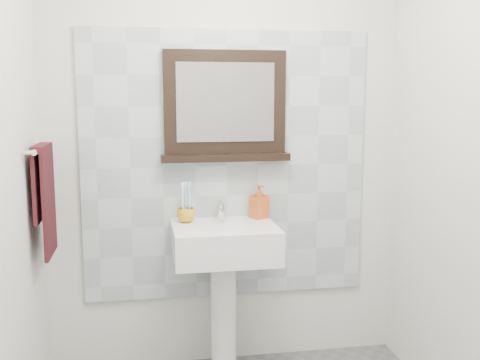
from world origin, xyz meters
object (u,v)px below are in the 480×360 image
pedestal_sink (224,258)px  framed_mirror (225,109)px  hand_towel (45,191)px  soap_dispenser (259,201)px  toothbrush_cup (186,215)px

pedestal_sink → framed_mirror: bearing=79.7°
pedestal_sink → hand_towel: size_ratio=1.75×
pedestal_sink → soap_dispenser: 0.38m
hand_towel → pedestal_sink: bearing=3.7°
hand_towel → toothbrush_cup: bearing=12.8°
toothbrush_cup → pedestal_sink: bearing=-27.4°
soap_dispenser → framed_mirror: bearing=141.7°
pedestal_sink → toothbrush_cup: pedestal_sink is taller
framed_mirror → hand_towel: (-0.93, -0.24, -0.39)m
soap_dispenser → hand_towel: bearing=165.6°
toothbrush_cup → hand_towel: 0.74m
framed_mirror → hand_towel: framed_mirror is taller
soap_dispenser → framed_mirror: (-0.18, 0.05, 0.52)m
pedestal_sink → hand_towel: (-0.90, -0.06, 0.40)m
soap_dispenser → framed_mirror: framed_mirror is taller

